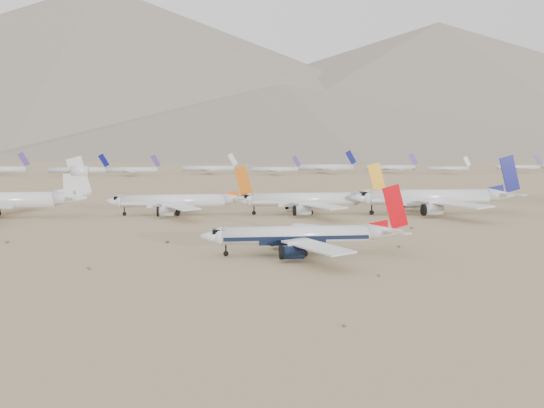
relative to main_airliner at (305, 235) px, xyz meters
The scene contains 9 objects.
ground 6.35m from the main_airliner, 98.02° to the left, with size 7000.00×7000.00×0.00m, color #826B4B.
main_airliner is the anchor object (origin of this frame).
row2_navy_widebody 89.30m from the main_airliner, 49.88° to the left, with size 57.02×55.76×20.28m.
row2_gold_tail 74.36m from the main_airliner, 78.50° to the left, with size 49.65×48.55×17.68m.
row2_orange_tail 81.54m from the main_airliner, 111.49° to the left, with size 46.67×45.66×16.65m.
distant_storage_row 321.76m from the main_airliner, 89.65° to the left, with size 583.22×60.72×15.48m.
mountain_range 1664.55m from the main_airliner, 87.59° to the left, with size 7354.00×3024.00×470.00m.
foothills 1225.11m from the main_airliner, 64.54° to the left, with size 4637.50×1395.00×155.00m.
desert_scrub 22.55m from the main_airliner, 128.92° to the right, with size 261.14×121.67×0.63m.
Camera 1 is at (-22.29, -135.31, 25.18)m, focal length 40.00 mm.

